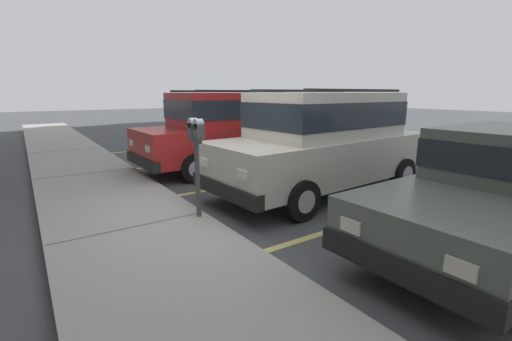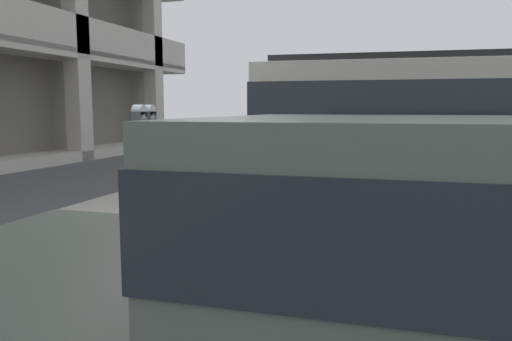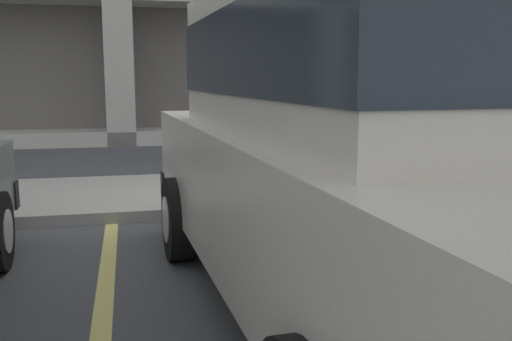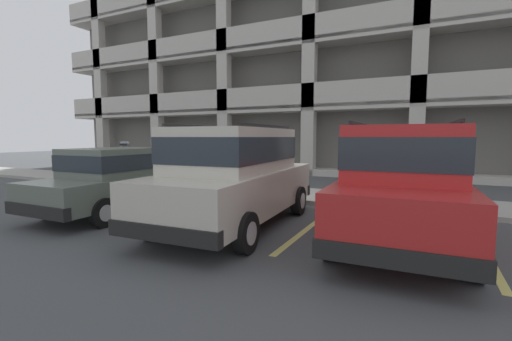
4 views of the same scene
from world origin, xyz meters
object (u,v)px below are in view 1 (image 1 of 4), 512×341
silver_suv (324,139)px  parking_meter_near (196,144)px  red_sedan (507,186)px  dark_hatchback (229,127)px

silver_suv → parking_meter_near: size_ratio=3.27×
red_sedan → parking_meter_near: (2.95, 2.86, 0.41)m
silver_suv → red_sedan: 3.15m
silver_suv → parking_meter_near: (-0.19, 2.82, 0.14)m
silver_suv → parking_meter_near: 2.83m
red_sedan → dark_hatchback: 6.25m
dark_hatchback → parking_meter_near: bearing=141.7°
red_sedan → dark_hatchback: bearing=3.0°
silver_suv → parking_meter_near: bearing=90.8°
silver_suv → red_sedan: (-3.14, -0.04, -0.27)m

